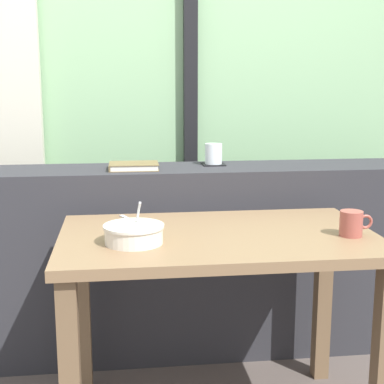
# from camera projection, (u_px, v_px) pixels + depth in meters

# --- Properties ---
(outdoor_backdrop) EXTENTS (4.80, 0.08, 2.80)m
(outdoor_backdrop) POSITION_uv_depth(u_px,v_px,m) (161.00, 45.00, 2.97)
(outdoor_backdrop) COLOR #8EBC89
(outdoor_backdrop) RESTS_ON ground
(window_divider_post) EXTENTS (0.07, 0.05, 2.60)m
(window_divider_post) POSITION_uv_depth(u_px,v_px,m) (191.00, 64.00, 2.94)
(window_divider_post) COLOR black
(window_divider_post) RESTS_ON ground
(dark_console_ledge) EXTENTS (2.80, 0.34, 0.85)m
(dark_console_ledge) POSITION_uv_depth(u_px,v_px,m) (174.00, 261.00, 2.56)
(dark_console_ledge) COLOR #2D2D33
(dark_console_ledge) RESTS_ON ground
(breakfast_table) EXTENTS (1.07, 0.65, 0.71)m
(breakfast_table) POSITION_uv_depth(u_px,v_px,m) (218.00, 267.00, 1.96)
(breakfast_table) COLOR brown
(breakfast_table) RESTS_ON ground
(coaster_square) EXTENTS (0.10, 0.10, 0.00)m
(coaster_square) POSITION_uv_depth(u_px,v_px,m) (213.00, 164.00, 2.54)
(coaster_square) COLOR black
(coaster_square) RESTS_ON dark_console_ledge
(juice_glass) EXTENTS (0.08, 0.08, 0.09)m
(juice_glass) POSITION_uv_depth(u_px,v_px,m) (213.00, 154.00, 2.54)
(juice_glass) COLOR white
(juice_glass) RESTS_ON coaster_square
(closed_book) EXTENTS (0.21, 0.15, 0.03)m
(closed_book) POSITION_uv_depth(u_px,v_px,m) (133.00, 166.00, 2.42)
(closed_book) COLOR brown
(closed_book) RESTS_ON dark_console_ledge
(soup_bowl) EXTENTS (0.19, 0.19, 0.14)m
(soup_bowl) POSITION_uv_depth(u_px,v_px,m) (134.00, 234.00, 1.81)
(soup_bowl) COLOR silver
(soup_bowl) RESTS_ON breakfast_table
(fork_utensil) EXTENTS (0.08, 0.16, 0.01)m
(fork_utensil) POSITION_uv_depth(u_px,v_px,m) (131.00, 220.00, 2.10)
(fork_utensil) COLOR silver
(fork_utensil) RESTS_ON breakfast_table
(ceramic_mug) EXTENTS (0.11, 0.08, 0.08)m
(ceramic_mug) POSITION_uv_depth(u_px,v_px,m) (352.00, 223.00, 1.89)
(ceramic_mug) COLOR #9E4C42
(ceramic_mug) RESTS_ON breakfast_table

